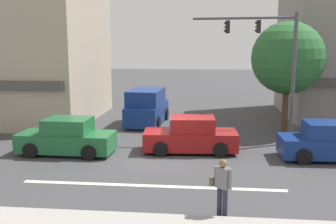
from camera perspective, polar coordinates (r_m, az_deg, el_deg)
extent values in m
plane|color=#3D3D3F|center=(16.83, -0.66, -6.53)|extent=(120.00, 120.00, 0.00)
cube|color=silver|center=(13.54, -2.37, -10.66)|extent=(9.00, 0.24, 0.01)
cube|color=tan|center=(27.40, -22.84, 9.02)|extent=(11.75, 8.89, 9.44)
cylinder|color=#4C3823|center=(22.11, 16.63, 0.44)|extent=(0.32, 0.32, 2.59)
sphere|color=#28602D|center=(21.85, 16.98, 7.53)|extent=(3.84, 3.84, 3.84)
cylinder|color=brown|center=(23.22, -20.36, 7.91)|extent=(0.22, 0.22, 8.42)
cylinder|color=brown|center=(24.94, 22.16, 7.78)|extent=(0.22, 0.22, 8.33)
cylinder|color=#47474C|center=(19.45, 17.72, 4.52)|extent=(0.18, 0.18, 6.20)
cylinder|color=#47474C|center=(19.32, 10.89, 13.24)|extent=(4.79, 0.62, 0.12)
cube|color=black|center=(19.30, 13.03, 11.98)|extent=(0.22, 0.26, 0.60)
sphere|color=black|center=(19.30, 12.69, 12.52)|extent=(0.12, 0.12, 0.12)
sphere|color=orange|center=(19.30, 12.67, 11.99)|extent=(0.12, 0.12, 0.12)
sphere|color=black|center=(19.29, 12.65, 11.46)|extent=(0.12, 0.12, 0.12)
cube|color=black|center=(19.33, 8.66, 12.11)|extent=(0.22, 0.26, 0.60)
sphere|color=black|center=(19.34, 8.32, 12.65)|extent=(0.12, 0.12, 0.12)
sphere|color=orange|center=(19.34, 8.30, 12.12)|extent=(0.12, 0.12, 0.12)
sphere|color=black|center=(19.33, 8.29, 11.59)|extent=(0.12, 0.12, 0.12)
cube|color=maroon|center=(17.53, 3.25, -4.05)|extent=(4.20, 1.94, 0.80)
cube|color=maroon|center=(17.38, 3.60, -1.75)|extent=(1.99, 1.67, 0.64)
cube|color=#475666|center=(17.38, 0.40, -1.73)|extent=(0.15, 1.44, 0.54)
cylinder|color=black|center=(16.79, -1.08, -5.44)|extent=(0.65, 0.22, 0.64)
cylinder|color=black|center=(18.44, -0.76, -4.05)|extent=(0.65, 0.22, 0.64)
cylinder|color=black|center=(16.84, 7.63, -5.49)|extent=(0.65, 0.22, 0.64)
cylinder|color=black|center=(18.48, 7.16, -4.10)|extent=(0.65, 0.22, 0.64)
cube|color=navy|center=(23.75, -3.01, -0.09)|extent=(2.11, 4.70, 1.10)
cube|color=navy|center=(23.31, -3.19, 2.21)|extent=(1.99, 3.30, 0.90)
cube|color=#475666|center=(24.88, -2.39, 2.70)|extent=(1.66, 0.16, 0.76)
cylinder|color=black|center=(25.37, -4.35, -0.16)|extent=(0.24, 0.73, 0.72)
cylinder|color=black|center=(25.01, -0.25, -0.28)|extent=(0.24, 0.73, 0.72)
cylinder|color=black|center=(22.66, -6.05, -1.39)|extent=(0.24, 0.73, 0.72)
cylinder|color=black|center=(22.25, -1.47, -1.54)|extent=(0.24, 0.73, 0.72)
cube|color=#1E6033|center=(17.76, -14.50, -4.18)|extent=(4.14, 1.79, 0.80)
cube|color=#1E6033|center=(17.56, -14.30, -1.91)|extent=(1.93, 1.60, 0.64)
cube|color=#475666|center=(17.94, -17.18, -1.81)|extent=(0.09, 1.44, 0.54)
cylinder|color=black|center=(17.57, -19.36, -5.32)|extent=(0.64, 0.19, 0.64)
cylinder|color=black|center=(19.06, -17.10, -4.04)|extent=(0.64, 0.19, 0.64)
cylinder|color=black|center=(16.61, -11.44, -5.81)|extent=(0.64, 0.19, 0.64)
cylinder|color=black|center=(18.17, -9.75, -4.40)|extent=(0.64, 0.19, 0.64)
cube|color=navy|center=(17.69, 22.49, -4.68)|extent=(4.14, 1.79, 0.80)
cube|color=navy|center=(17.50, 22.33, -2.39)|extent=(1.93, 1.60, 0.64)
cylinder|color=black|center=(18.19, 17.81, -4.72)|extent=(0.64, 0.19, 0.64)
cylinder|color=black|center=(16.60, 19.13, -6.18)|extent=(0.64, 0.19, 0.64)
cylinder|color=#232838|center=(11.15, 8.27, -13.01)|extent=(0.14, 0.14, 0.86)
cylinder|color=#232838|center=(11.24, 7.48, -12.80)|extent=(0.14, 0.14, 0.86)
cube|color=slate|center=(10.94, 7.97, -9.42)|extent=(0.42, 0.39, 0.58)
sphere|color=brown|center=(10.81, 8.02, -7.36)|extent=(0.22, 0.22, 0.22)
cylinder|color=slate|center=(10.82, 9.05, -9.67)|extent=(0.09, 0.09, 0.56)
cylinder|color=slate|center=(11.06, 6.91, -9.17)|extent=(0.09, 0.09, 0.56)
cube|color=brown|center=(11.19, 6.67, -9.88)|extent=(0.26, 0.30, 0.24)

